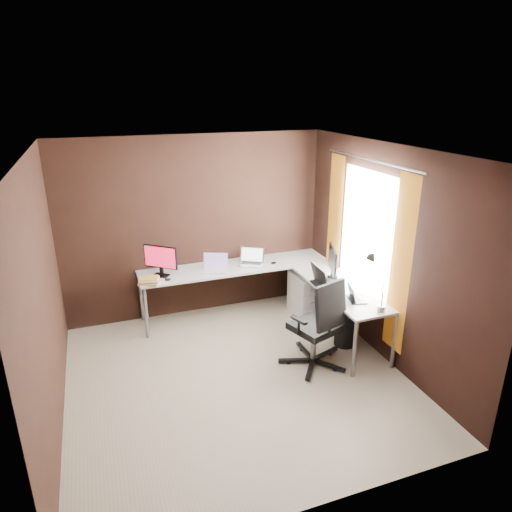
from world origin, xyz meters
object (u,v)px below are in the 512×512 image
(laptop_black_big, at_px, (324,282))
(wastebasket, at_px, (345,334))
(laptop_silver, at_px, (251,261))
(monitor_right, at_px, (333,262))
(office_chair, at_px, (316,340))
(laptop_white, at_px, (215,267))
(desk_lamp, at_px, (376,275))
(book_stack, at_px, (149,281))
(monitor_left, at_px, (161,259))
(laptop_black_small, at_px, (355,296))
(drawer_pedestal, at_px, (308,294))

(laptop_black_big, relative_size, wastebasket, 1.43)
(laptop_silver, bearing_deg, monitor_right, -17.20)
(office_chair, bearing_deg, laptop_silver, 80.27)
(laptop_white, height_order, desk_lamp, desk_lamp)
(book_stack, bearing_deg, desk_lamp, -35.28)
(monitor_left, bearing_deg, laptop_white, 35.00)
(laptop_silver, relative_size, wastebasket, 1.38)
(laptop_white, xyz_separation_m, laptop_black_big, (1.13, -1.00, 0.01))
(laptop_white, distance_m, laptop_black_big, 1.50)
(laptop_white, bearing_deg, laptop_black_small, -25.02)
(monitor_left, xyz_separation_m, wastebasket, (2.04, -1.28, -0.81))
(book_stack, bearing_deg, monitor_left, 47.47)
(laptop_silver, relative_size, desk_lamp, 0.63)
(monitor_right, height_order, laptop_silver, monitor_right)
(book_stack, bearing_deg, drawer_pedestal, -3.97)
(monitor_right, bearing_deg, wastebasket, -160.13)
(laptop_black_big, xyz_separation_m, desk_lamp, (0.21, -0.74, 0.36))
(office_chair, bearing_deg, monitor_right, 32.69)
(monitor_right, distance_m, book_stack, 2.34)
(office_chair, bearing_deg, book_stack, 122.37)
(laptop_black_small, bearing_deg, monitor_right, 12.07)
(laptop_black_big, relative_size, office_chair, 0.39)
(laptop_black_small, bearing_deg, laptop_white, 57.83)
(drawer_pedestal, relative_size, laptop_silver, 1.45)
(drawer_pedestal, xyz_separation_m, monitor_right, (0.08, -0.51, 0.67))
(laptop_black_big, bearing_deg, book_stack, 70.09)
(desk_lamp, bearing_deg, laptop_silver, 89.72)
(book_stack, relative_size, desk_lamp, 0.46)
(laptop_white, relative_size, office_chair, 0.36)
(book_stack, bearing_deg, laptop_black_big, -22.61)
(drawer_pedestal, distance_m, desk_lamp, 1.67)
(office_chair, bearing_deg, desk_lamp, -41.36)
(drawer_pedestal, xyz_separation_m, desk_lamp, (0.08, -1.43, 0.84))
(monitor_right, xyz_separation_m, book_stack, (-2.24, 0.66, -0.20))
(laptop_silver, bearing_deg, desk_lamp, -35.91)
(monitor_left, distance_m, laptop_black_big, 2.13)
(monitor_left, bearing_deg, monitor_right, 16.34)
(monitor_left, distance_m, laptop_silver, 1.26)
(book_stack, height_order, office_chair, office_chair)
(laptop_white, xyz_separation_m, desk_lamp, (1.34, -1.74, 0.37))
(drawer_pedestal, xyz_separation_m, wastebasket, (0.07, -0.93, -0.15))
(laptop_black_big, distance_m, book_stack, 2.20)
(laptop_black_small, bearing_deg, drawer_pedestal, 17.69)
(drawer_pedestal, bearing_deg, wastebasket, -85.69)
(laptop_silver, distance_m, book_stack, 1.45)
(laptop_white, height_order, office_chair, office_chair)
(monitor_left, relative_size, monitor_right, 0.84)
(laptop_silver, bearing_deg, laptop_white, -145.34)
(laptop_black_big, height_order, office_chair, office_chair)
(laptop_silver, bearing_deg, laptop_black_big, -30.54)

